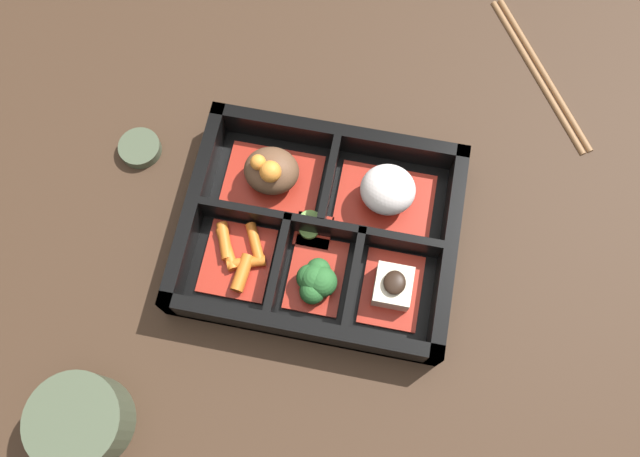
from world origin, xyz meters
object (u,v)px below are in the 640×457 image
at_px(bowl_rice, 387,192).
at_px(sauce_dish, 140,148).
at_px(chopsticks, 541,72).
at_px(tea_cup, 80,421).

height_order(bowl_rice, sauce_dish, bowl_rice).
distance_m(bowl_rice, chopsticks, 0.25).
bearing_deg(tea_cup, sauce_dish, 96.67).
xyz_separation_m(bowl_rice, sauce_dish, (-0.27, 0.01, -0.03)).
bearing_deg(tea_cup, chopsticks, 50.07).
xyz_separation_m(chopsticks, sauce_dish, (-0.43, -0.18, 0.00)).
relative_size(bowl_rice, chopsticks, 0.53).
bearing_deg(sauce_dish, tea_cup, -83.33).
bearing_deg(sauce_dish, bowl_rice, -2.38).
relative_size(bowl_rice, sauce_dish, 2.23).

